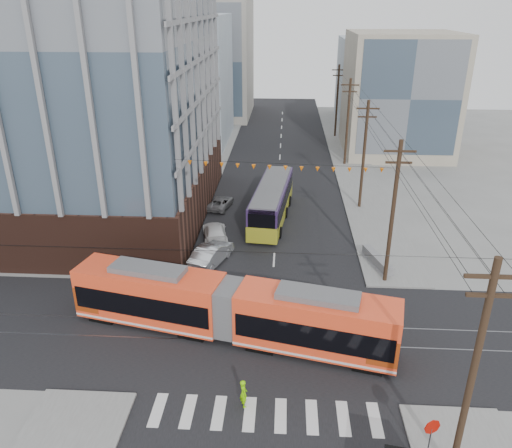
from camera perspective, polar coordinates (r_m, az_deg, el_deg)
The scene contains 16 objects.
ground at distance 29.69m, azimuth 1.31°, elevation -16.89°, with size 160.00×160.00×0.00m, color slate.
office_building at distance 51.06m, azimuth -23.99°, elevation 16.26°, with size 30.00×25.00×28.60m, color #381E16.
bg_bldg_nw_near at distance 77.23m, azimuth -10.23°, elevation 15.84°, with size 18.00×16.00×18.00m, color #8C99A5.
bg_bldg_ne_near at distance 72.99m, azimuth 15.99°, elevation 14.07°, with size 14.00×14.00×16.00m, color gray.
bg_bldg_nw_far at distance 96.05m, azimuth -5.66°, elevation 18.22°, with size 16.00×18.00×20.00m, color gray.
bg_bldg_ne_far at distance 92.93m, azimuth 14.69°, elevation 15.53°, with size 16.00×16.00×14.00m, color #8C99A5.
utility_pole_near at distance 22.92m, azimuth 23.45°, elevation -15.79°, with size 0.30×0.30×11.00m, color black.
utility_pole_far at distance 80.06m, azimuth 9.24°, elevation 13.64°, with size 0.30×0.30×11.00m, color black.
streetcar at distance 31.50m, azimuth -3.03°, elevation -9.68°, with size 20.57×2.89×3.96m, color #FD4620, non-canonical shape.
city_bus at distance 48.38m, azimuth 1.81°, elevation 2.58°, with size 2.74×12.66×3.59m, color #321F4B, non-canonical shape.
parked_car_silver at distance 40.51m, azimuth -5.14°, elevation -3.45°, with size 1.77×5.09×1.68m, color #B9BCC2.
parked_car_white at distance 44.52m, azimuth -4.72°, elevation -0.97°, with size 2.00×4.93×1.43m, color silver.
parked_car_grey at distance 51.52m, azimuth -4.07°, elevation 2.45°, with size 1.94×4.20×1.17m, color slate.
pedestrian at distance 27.40m, azimuth -1.44°, elevation -18.77°, with size 0.60×0.39×1.65m, color #78DD01.
stop_sign at distance 25.59m, azimuth 19.14°, elevation -22.78°, with size 0.79×0.79×2.61m, color #B20E04, non-canonical shape.
jersey_barrier at distance 41.41m, azimuth 13.65°, elevation -4.08°, with size 0.96×4.26×0.85m, color #5A5B5E.
Camera 1 is at (0.70, -22.45, 19.41)m, focal length 35.00 mm.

